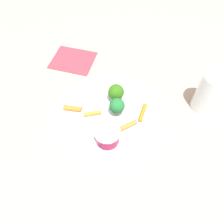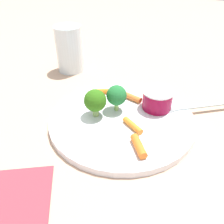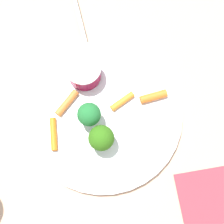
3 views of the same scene
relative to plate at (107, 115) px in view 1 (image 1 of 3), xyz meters
name	(u,v)px [view 1 (image 1 of 3)]	position (x,y,z in m)	size (l,w,h in m)	color
ground_plane	(107,116)	(0.00, 0.00, -0.01)	(2.40, 2.40, 0.00)	tan
plate	(107,115)	(0.00, 0.00, 0.00)	(0.26, 0.26, 0.01)	white
sauce_cup	(107,136)	(0.05, -0.06, 0.03)	(0.06, 0.06, 0.04)	maroon
broccoli_floret_0	(117,106)	(0.02, 0.02, 0.04)	(0.04, 0.04, 0.05)	#92C464
broccoli_floret_1	(116,92)	(-0.01, 0.05, 0.04)	(0.04, 0.04, 0.05)	#8CB361
carrot_stick_0	(127,126)	(0.06, 0.00, 0.01)	(0.01, 0.01, 0.05)	orange
carrot_stick_1	(73,108)	(-0.07, -0.05, 0.01)	(0.01, 0.01, 0.05)	orange
carrot_stick_2	(143,113)	(0.07, 0.06, 0.01)	(0.01, 0.01, 0.05)	orange
carrot_stick_3	(92,114)	(-0.03, -0.03, 0.01)	(0.01, 0.01, 0.04)	orange
fork	(93,173)	(0.07, -0.14, 0.01)	(0.09, 0.16, 0.00)	#B1C0BF
drinking_glass	(210,93)	(0.17, 0.18, 0.05)	(0.06, 0.06, 0.11)	silver
napkin	(73,60)	(-0.22, 0.09, 0.00)	(0.13, 0.11, 0.00)	#A9333F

